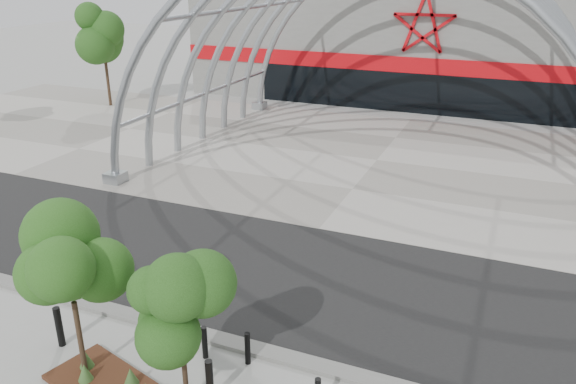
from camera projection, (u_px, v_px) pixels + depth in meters
ground at (229, 337)px, 14.64m from camera, size 140.00×140.00×0.00m
road at (282, 274)px, 17.63m from camera, size 140.00×7.00×0.02m
forecourt at (377, 160)px, 27.90m from camera, size 60.00×17.00×0.04m
kerb at (224, 341)px, 14.41m from camera, size 60.00×0.50×0.12m
arena_building at (440, 38)px, 41.78m from camera, size 34.00×15.24×8.00m
vault_canopy at (377, 160)px, 27.90m from camera, size 20.80×15.80×20.36m
street_tree_0 at (69, 270)px, 12.23m from camera, size 1.73×1.73×3.94m
street_tree_1 at (179, 306)px, 11.56m from camera, size 1.46×1.46×3.45m
bollard_0 at (59, 327)px, 14.13m from camera, size 0.18×0.18×1.11m
bollard_1 at (205, 342)px, 13.72m from camera, size 0.14×0.14×0.89m
bollard_2 at (248, 348)px, 13.52m from camera, size 0.14×0.14×0.87m
bollard_3 at (210, 381)px, 12.31m from camera, size 0.17×0.17×1.08m
bg_tree_0 at (103, 37)px, 37.16m from camera, size 3.00×3.00×6.45m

